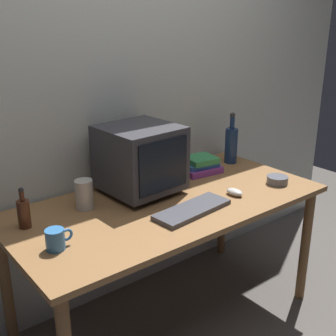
# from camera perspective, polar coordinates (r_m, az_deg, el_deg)

# --- Properties ---
(ground_plane) EXTENTS (6.00, 6.00, 0.00)m
(ground_plane) POSITION_cam_1_polar(r_m,az_deg,el_deg) (2.67, 0.00, -19.21)
(ground_plane) COLOR #56514C
(back_wall) EXTENTS (4.00, 0.08, 2.50)m
(back_wall) POSITION_cam_1_polar(r_m,az_deg,el_deg) (2.50, -6.77, 9.70)
(back_wall) COLOR beige
(back_wall) RESTS_ON ground
(desk) EXTENTS (1.67, 0.81, 0.75)m
(desk) POSITION_cam_1_polar(r_m,az_deg,el_deg) (2.31, 0.00, -6.16)
(desk) COLOR olive
(desk) RESTS_ON ground
(crt_monitor) EXTENTS (0.40, 0.41, 0.37)m
(crt_monitor) POSITION_cam_1_polar(r_m,az_deg,el_deg) (2.32, -3.70, 1.24)
(crt_monitor) COLOR #333338
(crt_monitor) RESTS_ON desk
(keyboard) EXTENTS (0.43, 0.19, 0.02)m
(keyboard) POSITION_cam_1_polar(r_m,az_deg,el_deg) (2.15, 3.22, -5.48)
(keyboard) COLOR #3F3F47
(keyboard) RESTS_ON desk
(computer_mouse) EXTENTS (0.07, 0.10, 0.04)m
(computer_mouse) POSITION_cam_1_polar(r_m,az_deg,el_deg) (2.36, 8.75, -3.15)
(computer_mouse) COLOR beige
(computer_mouse) RESTS_ON desk
(bottle_tall) EXTENTS (0.08, 0.08, 0.33)m
(bottle_tall) POSITION_cam_1_polar(r_m,az_deg,el_deg) (2.84, 8.30, 3.15)
(bottle_tall) COLOR navy
(bottle_tall) RESTS_ON desk
(bottle_short) EXTENTS (0.06, 0.06, 0.20)m
(bottle_short) POSITION_cam_1_polar(r_m,az_deg,el_deg) (2.08, -18.45, -5.59)
(bottle_short) COLOR #472314
(bottle_short) RESTS_ON desk
(book_stack) EXTENTS (0.25, 0.19, 0.10)m
(book_stack) POSITION_cam_1_polar(r_m,az_deg,el_deg) (2.66, 4.30, 0.36)
(book_stack) COLOR #843893
(book_stack) RESTS_ON desk
(mug) EXTENTS (0.12, 0.08, 0.09)m
(mug) POSITION_cam_1_polar(r_m,az_deg,el_deg) (1.87, -14.53, -9.06)
(mug) COLOR #3370B2
(mug) RESTS_ON desk
(cd_spindle) EXTENTS (0.12, 0.12, 0.04)m
(cd_spindle) POSITION_cam_1_polar(r_m,az_deg,el_deg) (2.56, 14.18, -1.54)
(cd_spindle) COLOR #595B66
(cd_spindle) RESTS_ON desk
(metal_canister) EXTENTS (0.09, 0.09, 0.15)m
(metal_canister) POSITION_cam_1_polar(r_m,az_deg,el_deg) (2.20, -10.96, -3.43)
(metal_canister) COLOR #B7B2A8
(metal_canister) RESTS_ON desk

